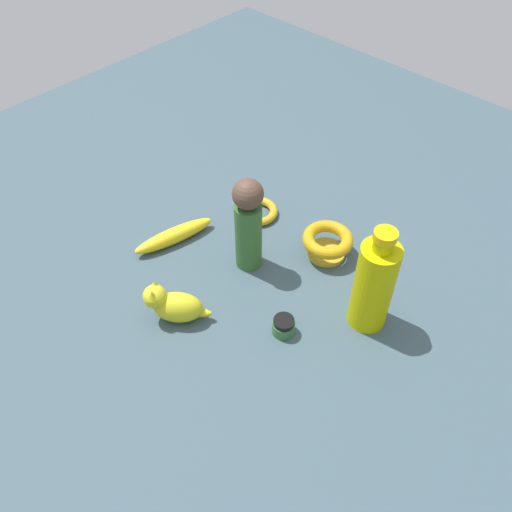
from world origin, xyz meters
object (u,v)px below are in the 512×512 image
at_px(banana, 174,236).
at_px(bangle, 257,211).
at_px(person_figure_adult, 248,223).
at_px(bowl, 327,242).
at_px(cat_figurine, 173,305).
at_px(bottle_tall, 374,284).
at_px(nail_polish_jar, 284,326).

distance_m(banana, bangle, 0.21).
bearing_deg(bangle, person_figure_adult, -53.30).
xyz_separation_m(bowl, person_figure_adult, (-0.11, -0.14, 0.08)).
height_order(bowl, cat_figurine, cat_figurine).
relative_size(banana, bottle_tall, 0.80).
distance_m(banana, nail_polish_jar, 0.35).
xyz_separation_m(banana, bowl, (0.28, 0.21, 0.02)).
bearing_deg(bangle, bowl, 2.97).
bearing_deg(bottle_tall, banana, -164.91).
height_order(banana, cat_figurine, cat_figurine).
distance_m(cat_figurine, bangle, 0.35).
bearing_deg(person_figure_adult, cat_figurine, -90.54).
distance_m(bowl, bangle, 0.20).
xyz_separation_m(cat_figurine, bottle_tall, (0.28, 0.26, 0.06)).
height_order(bangle, bottle_tall, bottle_tall).
relative_size(banana, bowl, 1.73).
height_order(person_figure_adult, bangle, person_figure_adult).
bearing_deg(cat_figurine, bottle_tall, 43.09).
xyz_separation_m(cat_figurine, bangle, (-0.09, 0.34, -0.03)).
relative_size(cat_figurine, nail_polish_jar, 2.54).
relative_size(cat_figurine, bangle, 1.16).
xyz_separation_m(banana, cat_figurine, (0.17, -0.14, 0.02)).
height_order(bangle, nail_polish_jar, nail_polish_jar).
distance_m(nail_polish_jar, bottle_tall, 0.19).
bearing_deg(bowl, banana, -142.97).
relative_size(bangle, nail_polish_jar, 2.19).
bearing_deg(bowl, person_figure_adult, -127.74).
bearing_deg(bangle, nail_polish_jar, -38.11).
relative_size(bowl, person_figure_adult, 0.49).
distance_m(cat_figurine, bottle_tall, 0.39).
height_order(person_figure_adult, bottle_tall, bottle_tall).
xyz_separation_m(bangle, nail_polish_jar, (0.28, -0.22, 0.01)).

